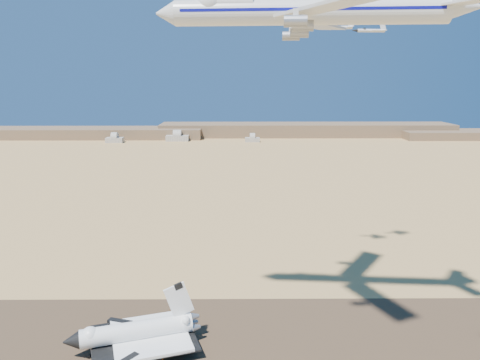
{
  "coord_description": "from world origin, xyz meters",
  "views": [
    {
      "loc": [
        18.76,
        -138.55,
        81.84
      ],
      "look_at": [
        19.93,
        8.0,
        49.97
      ],
      "focal_mm": 35.0,
      "sensor_mm": 36.0,
      "label": 1
    }
  ],
  "objects_px": {
    "carrier_747": "(300,12)",
    "crew_a": "(163,360)",
    "shuttle": "(136,333)",
    "chase_jet_e": "(337,27)",
    "chase_jet_f": "(370,30)"
  },
  "relations": [
    {
      "from": "carrier_747",
      "to": "crew_a",
      "type": "distance_m",
      "value": 106.82
    },
    {
      "from": "shuttle",
      "to": "crew_a",
      "type": "distance_m",
      "value": 12.45
    },
    {
      "from": "carrier_747",
      "to": "chase_jet_e",
      "type": "bearing_deg",
      "value": 73.15
    },
    {
      "from": "chase_jet_f",
      "to": "shuttle",
      "type": "bearing_deg",
      "value": -147.05
    },
    {
      "from": "carrier_747",
      "to": "chase_jet_f",
      "type": "bearing_deg",
      "value": 63.86
    },
    {
      "from": "chase_jet_e",
      "to": "shuttle",
      "type": "bearing_deg",
      "value": -129.2
    },
    {
      "from": "carrier_747",
      "to": "chase_jet_e",
      "type": "height_order",
      "value": "carrier_747"
    },
    {
      "from": "chase_jet_f",
      "to": "chase_jet_e",
      "type": "bearing_deg",
      "value": -161.05
    },
    {
      "from": "carrier_747",
      "to": "crew_a",
      "type": "relative_size",
      "value": 46.43
    },
    {
      "from": "carrier_747",
      "to": "chase_jet_e",
      "type": "xyz_separation_m",
      "value": [
        21.47,
        53.44,
        1.38
      ]
    },
    {
      "from": "crew_a",
      "to": "chase_jet_f",
      "type": "xyz_separation_m",
      "value": [
        75.38,
        71.23,
        99.57
      ]
    },
    {
      "from": "carrier_747",
      "to": "crew_a",
      "type": "bearing_deg",
      "value": -158.61
    },
    {
      "from": "shuttle",
      "to": "carrier_747",
      "type": "bearing_deg",
      "value": -12.8
    },
    {
      "from": "crew_a",
      "to": "chase_jet_e",
      "type": "xyz_separation_m",
      "value": [
        60.71,
        64.95,
        100.06
      ]
    },
    {
      "from": "chase_jet_e",
      "to": "chase_jet_f",
      "type": "relative_size",
      "value": 0.97
    }
  ]
}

